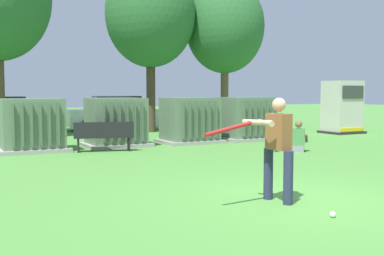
% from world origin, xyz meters
% --- Properties ---
extents(ground_plane, '(96.00, 96.00, 0.00)m').
position_xyz_m(ground_plane, '(0.00, 0.00, 0.00)').
color(ground_plane, '#51933D').
extents(transformer_west, '(2.10, 1.70, 1.62)m').
position_xyz_m(transformer_west, '(-2.78, 9.03, 0.79)').
color(transformer_west, '#9E9B93').
rests_on(transformer_west, ground).
extents(transformer_mid_west, '(2.10, 1.70, 1.62)m').
position_xyz_m(transformer_mid_west, '(-0.05, 9.15, 0.79)').
color(transformer_mid_west, '#9E9B93').
rests_on(transformer_mid_west, ground).
extents(transformer_mid_east, '(2.10, 1.70, 1.62)m').
position_xyz_m(transformer_mid_east, '(2.65, 9.01, 0.79)').
color(transformer_mid_east, '#9E9B93').
rests_on(transformer_mid_east, ground).
extents(transformer_east, '(2.10, 1.70, 1.62)m').
position_xyz_m(transformer_east, '(5.04, 8.92, 0.79)').
color(transformer_east, '#9E9B93').
rests_on(transformer_east, ground).
extents(generator_enclosure, '(1.60, 1.40, 2.30)m').
position_xyz_m(generator_enclosure, '(10.42, 9.49, 1.14)').
color(generator_enclosure, '#262626').
rests_on(generator_enclosure, ground).
extents(park_bench, '(1.84, 0.82, 0.92)m').
position_xyz_m(park_bench, '(-0.85, 7.92, 0.54)').
color(park_bench, black).
rests_on(park_bench, ground).
extents(batter, '(1.61, 0.72, 1.74)m').
position_xyz_m(batter, '(-0.35, 0.03, 0.98)').
color(batter, '#282D4C').
rests_on(batter, ground).
extents(sports_ball, '(0.09, 0.09, 0.09)m').
position_xyz_m(sports_ball, '(-0.21, -1.16, 0.04)').
color(sports_ball, white).
rests_on(sports_ball, ground).
extents(seated_spectator, '(0.73, 0.75, 0.96)m').
position_xyz_m(seated_spectator, '(4.44, 5.21, 0.38)').
color(seated_spectator, gray).
rests_on(seated_spectator, ground).
extents(backpack, '(0.38, 0.36, 0.44)m').
position_xyz_m(backpack, '(3.80, 5.58, 0.21)').
color(backpack, '#4C723F').
rests_on(backpack, ground).
extents(tree_center_right, '(4.02, 4.02, 7.69)m').
position_xyz_m(tree_center_right, '(3.22, 13.97, 5.27)').
color(tree_center_right, '#4C3828').
rests_on(tree_center_right, ground).
extents(tree_right, '(3.72, 3.72, 7.10)m').
position_xyz_m(tree_right, '(6.80, 13.47, 4.87)').
color(tree_right, brown).
rests_on(tree_right, ground).
extents(parked_car_left_of_center, '(4.38, 2.31, 1.62)m').
position_xyz_m(parked_car_left_of_center, '(2.10, 15.84, 0.75)').
color(parked_car_left_of_center, silver).
rests_on(parked_car_left_of_center, ground).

